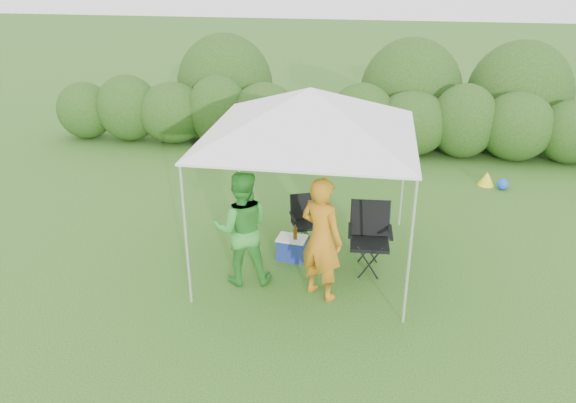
# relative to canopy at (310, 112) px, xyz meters

# --- Properties ---
(ground) EXTENTS (70.00, 70.00, 0.00)m
(ground) POSITION_rel_canopy_xyz_m (0.00, -0.50, -2.46)
(ground) COLOR #396820
(hedge) EXTENTS (14.90, 1.53, 1.80)m
(hedge) POSITION_rel_canopy_xyz_m (0.04, 5.50, -1.64)
(hedge) COLOR #2A4D18
(hedge) RESTS_ON ground
(canopy) EXTENTS (3.10, 3.10, 2.83)m
(canopy) POSITION_rel_canopy_xyz_m (0.00, 0.00, 0.00)
(canopy) COLOR silver
(canopy) RESTS_ON ground
(chair_right) EXTENTS (0.70, 0.64, 1.08)m
(chair_right) POSITION_rel_canopy_xyz_m (0.98, -0.10, -1.85)
(chair_right) COLOR black
(chair_right) RESTS_ON ground
(chair_left) EXTENTS (0.64, 0.61, 0.85)m
(chair_left) POSITION_rel_canopy_xyz_m (-0.12, 0.57, -1.98)
(chair_left) COLOR black
(chair_left) RESTS_ON ground
(man) EXTENTS (0.81, 0.73, 1.85)m
(man) POSITION_rel_canopy_xyz_m (0.31, -1.01, -1.54)
(man) COLOR #C26F16
(man) RESTS_ON ground
(woman) EXTENTS (0.99, 0.85, 1.78)m
(woman) POSITION_rel_canopy_xyz_m (-0.89, -0.80, -1.57)
(woman) COLOR green
(woman) RESTS_ON ground
(cooler) EXTENTS (0.50, 0.39, 0.39)m
(cooler) POSITION_rel_canopy_xyz_m (-0.26, -0.04, -2.27)
(cooler) COLOR navy
(cooler) RESTS_ON ground
(bottle) EXTENTS (0.07, 0.07, 0.25)m
(bottle) POSITION_rel_canopy_xyz_m (-0.20, -0.08, -1.95)
(bottle) COLOR #592D0C
(bottle) RESTS_ON cooler
(lawn_toy) EXTENTS (0.59, 0.50, 0.30)m
(lawn_toy) POSITION_rel_canopy_xyz_m (3.46, 3.69, -2.32)
(lawn_toy) COLOR yellow
(lawn_toy) RESTS_ON ground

